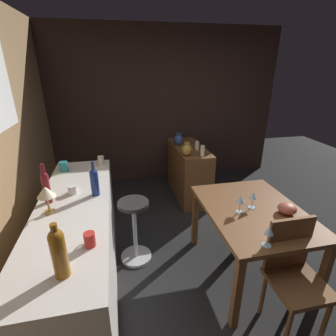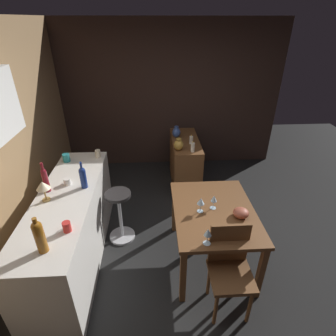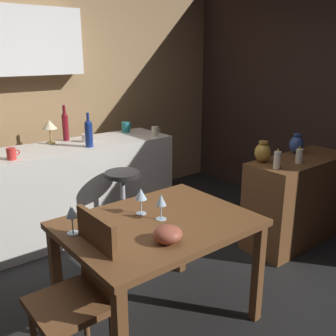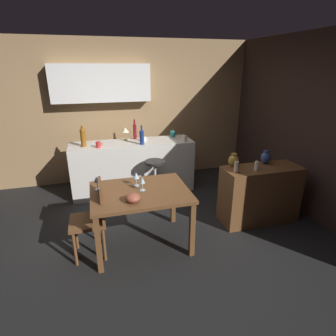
{
  "view_description": "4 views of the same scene",
  "coord_description": "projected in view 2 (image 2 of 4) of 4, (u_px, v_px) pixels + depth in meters",
  "views": [
    {
      "loc": [
        -1.86,
        1.0,
        2.0
      ],
      "look_at": [
        0.63,
        0.47,
        0.95
      ],
      "focal_mm": 27.04,
      "sensor_mm": 36.0,
      "label": 1
    },
    {
      "loc": [
        -2.3,
        0.42,
        2.56
      ],
      "look_at": [
        0.76,
        0.25,
        0.84
      ],
      "focal_mm": 28.45,
      "sensor_mm": 36.0,
      "label": 2
    },
    {
      "loc": [
        -1.35,
        -1.95,
        1.75
      ],
      "look_at": [
        0.41,
        0.23,
        0.9
      ],
      "focal_mm": 40.89,
      "sensor_mm": 36.0,
      "label": 3
    },
    {
      "loc": [
        -0.49,
        -3.11,
        2.14
      ],
      "look_at": [
        0.44,
        0.25,
        0.81
      ],
      "focal_mm": 28.97,
      "sensor_mm": 36.0,
      "label": 4
    }
  ],
  "objects": [
    {
      "name": "ground_plane",
      "position": [
        192.0,
        256.0,
        3.28
      ],
      "size": [
        9.0,
        9.0,
        0.0
      ],
      "primitive_type": "plane",
      "color": "black"
    },
    {
      "name": "wall_side_right",
      "position": [
        159.0,
        98.0,
        4.84
      ],
      "size": [
        0.1,
        4.4,
        2.6
      ],
      "primitive_type": "cube",
      "color": "#33231E",
      "rests_on": "ground_plane"
    },
    {
      "name": "dining_table",
      "position": [
        214.0,
        217.0,
        2.94
      ],
      "size": [
        1.16,
        0.88,
        0.74
      ],
      "color": "brown",
      "rests_on": "ground_plane"
    },
    {
      "name": "kitchen_counter",
      "position": [
        72.0,
        227.0,
        3.09
      ],
      "size": [
        2.1,
        0.6,
        0.9
      ],
      "primitive_type": "cube",
      "color": "silver",
      "rests_on": "ground_plane"
    },
    {
      "name": "sideboard_cabinet",
      "position": [
        185.0,
        162.0,
        4.57
      ],
      "size": [
        1.1,
        0.44,
        0.82
      ],
      "primitive_type": "cube",
      "color": "brown",
      "rests_on": "ground_plane"
    },
    {
      "name": "chair_near_window",
      "position": [
        230.0,
        266.0,
        2.53
      ],
      "size": [
        0.4,
        0.4,
        0.92
      ],
      "color": "brown",
      "rests_on": "ground_plane"
    },
    {
      "name": "bar_stool",
      "position": [
        120.0,
        215.0,
        3.39
      ],
      "size": [
        0.34,
        0.34,
        0.71
      ],
      "color": "#262323",
      "rests_on": "ground_plane"
    },
    {
      "name": "wine_glass_left",
      "position": [
        201.0,
        202.0,
        2.81
      ],
      "size": [
        0.08,
        0.08,
        0.17
      ],
      "color": "silver",
      "rests_on": "dining_table"
    },
    {
      "name": "wine_glass_right",
      "position": [
        214.0,
        199.0,
        2.87
      ],
      "size": [
        0.07,
        0.07,
        0.17
      ],
      "color": "silver",
      "rests_on": "dining_table"
    },
    {
      "name": "wine_glass_center",
      "position": [
        208.0,
        233.0,
        2.4
      ],
      "size": [
        0.07,
        0.07,
        0.18
      ],
      "color": "silver",
      "rests_on": "dining_table"
    },
    {
      "name": "fruit_bowl",
      "position": [
        241.0,
        213.0,
        2.78
      ],
      "size": [
        0.16,
        0.16,
        0.09
      ],
      "primitive_type": "ellipsoid",
      "color": "#9E4C38",
      "rests_on": "dining_table"
    },
    {
      "name": "wine_bottle_amber",
      "position": [
        39.0,
        235.0,
        2.1
      ],
      "size": [
        0.08,
        0.08,
        0.34
      ],
      "color": "#8C5114",
      "rests_on": "kitchen_counter"
    },
    {
      "name": "wine_bottle_cobalt",
      "position": [
        83.0,
        177.0,
        2.93
      ],
      "size": [
        0.07,
        0.07,
        0.32
      ],
      "color": "navy",
      "rests_on": "kitchen_counter"
    },
    {
      "name": "wine_bottle_ruby",
      "position": [
        45.0,
        179.0,
        2.85
      ],
      "size": [
        0.06,
        0.06,
        0.35
      ],
      "color": "maroon",
      "rests_on": "kitchen_counter"
    },
    {
      "name": "cup_cream",
      "position": [
        98.0,
        153.0,
        3.63
      ],
      "size": [
        0.11,
        0.07,
        0.11
      ],
      "color": "beige",
      "rests_on": "kitchen_counter"
    },
    {
      "name": "cup_red",
      "position": [
        67.0,
        227.0,
        2.36
      ],
      "size": [
        0.11,
        0.07,
        0.1
      ],
      "color": "red",
      "rests_on": "kitchen_counter"
    },
    {
      "name": "cup_white",
      "position": [
        67.0,
        181.0,
        3.03
      ],
      "size": [
        0.12,
        0.08,
        0.08
      ],
      "color": "white",
      "rests_on": "kitchen_counter"
    },
    {
      "name": "cup_teal",
      "position": [
        66.0,
        158.0,
        3.51
      ],
      "size": [
        0.13,
        0.09,
        0.11
      ],
      "color": "teal",
      "rests_on": "kitchen_counter"
    },
    {
      "name": "counter_lamp",
      "position": [
        43.0,
        187.0,
        2.7
      ],
      "size": [
        0.14,
        0.14,
        0.23
      ],
      "color": "#A58447",
      "rests_on": "kitchen_counter"
    },
    {
      "name": "pillar_candle_tall",
      "position": [
        193.0,
        147.0,
        3.94
      ],
      "size": [
        0.06,
        0.06,
        0.17
      ],
      "color": "white",
      "rests_on": "sideboard_cabinet"
    },
    {
      "name": "pillar_candle_short",
      "position": [
        191.0,
        140.0,
        4.21
      ],
      "size": [
        0.06,
        0.06,
        0.15
      ],
      "color": "white",
      "rests_on": "sideboard_cabinet"
    },
    {
      "name": "vase_brass",
      "position": [
        179.0,
        145.0,
        3.99
      ],
      "size": [
        0.14,
        0.14,
        0.19
      ],
      "color": "#B78C38",
      "rests_on": "sideboard_cabinet"
    },
    {
      "name": "vase_ceramic_blue",
      "position": [
        176.0,
        132.0,
        4.42
      ],
      "size": [
        0.13,
        0.13,
        0.19
      ],
      "color": "#334C8C",
      "rests_on": "sideboard_cabinet"
    }
  ]
}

